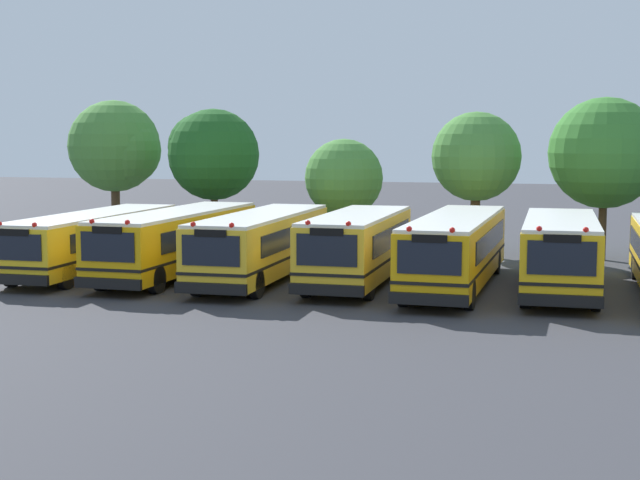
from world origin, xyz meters
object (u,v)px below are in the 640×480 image
at_px(tree_1, 210,153).
at_px(tree_2, 343,178).
at_px(tree_3, 473,155).
at_px(school_bus_0, 93,240).
at_px(tree_0, 118,148).
at_px(school_bus_4, 456,248).
at_px(tree_4, 607,151).
at_px(school_bus_5, 560,252).
at_px(school_bus_3, 357,246).
at_px(school_bus_1, 178,240).
at_px(school_bus_2, 262,244).

height_order(tree_1, tree_2, tree_1).
bearing_deg(tree_1, tree_3, -1.03).
xyz_separation_m(school_bus_0, tree_0, (-4.59, 10.79, 3.56)).
distance_m(school_bus_4, tree_2, 11.13).
xyz_separation_m(tree_2, tree_4, (11.78, 0.73, 1.27)).
distance_m(school_bus_5, tree_0, 25.44).
bearing_deg(school_bus_0, school_bus_5, 178.56).
distance_m(school_bus_3, school_bus_4, 3.59).
bearing_deg(school_bus_1, school_bus_5, 179.95).
relative_size(school_bus_4, tree_3, 1.76).
xyz_separation_m(school_bus_3, tree_1, (-9.99, 10.14, 3.23)).
relative_size(tree_0, tree_4, 1.03).
height_order(school_bus_3, tree_4, tree_4).
distance_m(tree_1, tree_4, 18.87).
bearing_deg(tree_2, tree_3, 7.57).
xyz_separation_m(school_bus_1, tree_4, (16.16, 9.59, 3.39)).
relative_size(school_bus_0, school_bus_1, 1.01).
distance_m(school_bus_3, tree_0, 19.36).
height_order(school_bus_2, tree_0, tree_0).
relative_size(school_bus_1, tree_3, 1.71).
bearing_deg(school_bus_2, tree_4, -143.38).
xyz_separation_m(school_bus_1, school_bus_2, (3.57, -0.24, -0.00)).
bearing_deg(tree_3, tree_2, -172.43).
height_order(tree_0, tree_4, tree_0).
height_order(school_bus_3, school_bus_4, school_bus_3).
bearing_deg(tree_2, school_bus_1, -116.31).
height_order(school_bus_2, school_bus_4, school_bus_4).
bearing_deg(tree_3, school_bus_4, -86.88).
xyz_separation_m(tree_2, tree_3, (5.96, 0.79, 1.06)).
bearing_deg(school_bus_2, school_bus_0, -2.83).
height_order(school_bus_1, school_bus_5, school_bus_5).
xyz_separation_m(school_bus_4, tree_4, (5.30, 9.53, 3.37)).
xyz_separation_m(school_bus_5, tree_1, (-17.21, 9.95, 3.23)).
xyz_separation_m(school_bus_2, tree_4, (12.59, 9.82, 3.40)).
bearing_deg(school_bus_2, school_bus_3, 178.25).
bearing_deg(school_bus_0, school_bus_2, 177.12).
bearing_deg(tree_0, school_bus_3, -35.29).
xyz_separation_m(school_bus_0, school_bus_1, (3.67, 0.05, 0.08)).
relative_size(school_bus_1, school_bus_5, 1.16).
distance_m(school_bus_4, tree_0, 22.18).
height_order(school_bus_1, tree_4, tree_4).
bearing_deg(school_bus_4, school_bus_1, 0.98).
relative_size(tree_1, tree_3, 1.04).
bearing_deg(school_bus_1, school_bus_4, -179.48).
relative_size(school_bus_3, school_bus_4, 0.80).
distance_m(school_bus_0, school_bus_4, 14.54).
distance_m(school_bus_5, tree_2, 13.66).
bearing_deg(tree_1, school_bus_5, -30.02).
relative_size(tree_0, tree_3, 1.12).
bearing_deg(school_bus_3, tree_0, -36.28).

